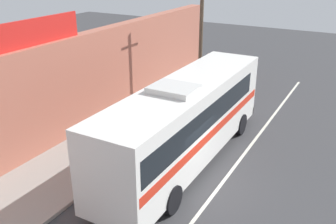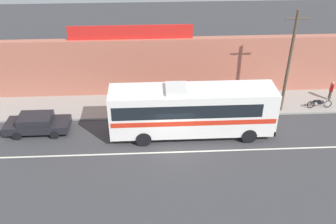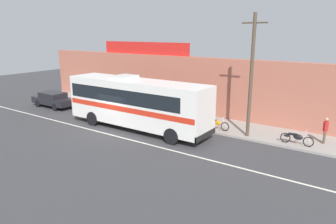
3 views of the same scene
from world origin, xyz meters
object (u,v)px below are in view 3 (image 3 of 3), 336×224
at_px(motorcycle_blue, 296,138).
at_px(pedestrian_near_shop, 325,129).
at_px(intercity_bus, 136,101).
at_px(utility_pole, 251,75).
at_px(parked_car, 54,99).
at_px(motorcycle_green, 216,123).

bearing_deg(motorcycle_blue, pedestrian_near_shop, 41.47).
bearing_deg(intercity_bus, utility_pole, 20.33).
distance_m(intercity_bus, pedestrian_near_shop, 12.38).
height_order(utility_pole, motorcycle_blue, utility_pole).
distance_m(parked_car, motorcycle_green, 15.74).
height_order(intercity_bus, pedestrian_near_shop, intercity_bus).
xyz_separation_m(parked_car, motorcycle_blue, (20.99, 2.03, -0.17)).
xyz_separation_m(parked_car, utility_pole, (17.98, 1.91, 3.43)).
bearing_deg(pedestrian_near_shop, motorcycle_blue, -138.53).
bearing_deg(utility_pole, parked_car, -173.94).
xyz_separation_m(motorcycle_green, pedestrian_near_shop, (6.75, 1.21, 0.52)).
relative_size(intercity_bus, parked_car, 2.54).
bearing_deg(utility_pole, motorcycle_blue, 2.38).
relative_size(intercity_bus, motorcycle_green, 5.69).
bearing_deg(motorcycle_green, pedestrian_near_shop, 10.19).
distance_m(intercity_bus, parked_car, 10.81).
bearing_deg(parked_car, motorcycle_green, 7.39).
bearing_deg(motorcycle_green, intercity_bus, -150.18).
height_order(parked_car, utility_pole, utility_pole).
xyz_separation_m(intercity_bus, utility_pole, (7.28, 2.70, 2.10)).
bearing_deg(intercity_bus, pedestrian_near_shop, 19.06).
xyz_separation_m(utility_pole, pedestrian_near_shop, (4.38, 1.33, -3.08)).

